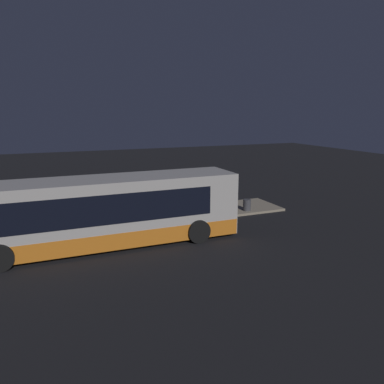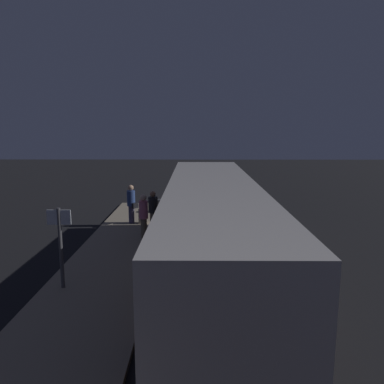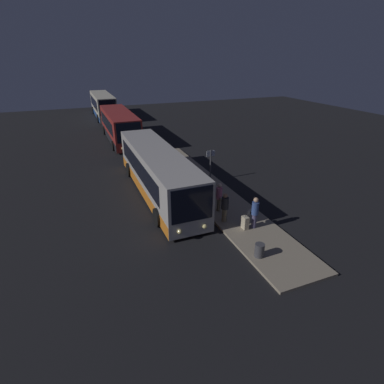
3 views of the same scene
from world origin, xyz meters
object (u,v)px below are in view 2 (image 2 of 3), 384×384
passenger_with_bags (153,209)px  trash_bin (161,206)px  bus_lead (212,235)px  sign_post (60,239)px  suitcase (142,216)px  passenger_boarding (144,214)px  passenger_waiting (131,202)px

passenger_with_bags → trash_bin: (3.43, -0.01, -0.57)m
bus_lead → sign_post: (-0.51, 4.11, 0.05)m
passenger_with_bags → sign_post: size_ratio=0.75×
sign_post → suitcase: bearing=-9.9°
bus_lead → sign_post: bearing=97.1°
passenger_boarding → passenger_with_bags: 1.20m
trash_bin → sign_post: bearing=168.6°
passenger_boarding → suitcase: size_ratio=1.87×
passenger_waiting → passenger_with_bags: (-1.18, -1.12, -0.05)m
bus_lead → trash_bin: bus_lead is taller
suitcase → sign_post: (-6.91, 1.21, 1.04)m
sign_post → bus_lead: bearing=-82.9°
passenger_waiting → sign_post: bearing=36.7°
passenger_waiting → sign_post: (-6.98, 0.73, 0.43)m
passenger_with_bags → suitcase: 1.40m
passenger_boarding → trash_bin: (4.60, -0.25, -0.63)m
passenger_boarding → passenger_waiting: passenger_boarding is taller
bus_lead → passenger_boarding: size_ratio=7.00×
trash_bin → bus_lead: bearing=-165.5°
bus_lead → trash_bin: size_ratio=18.92×
trash_bin → passenger_boarding: bearing=176.8°
passenger_boarding → passenger_with_bags: size_ratio=1.05×
sign_post → trash_bin: sign_post is taller
bus_lead → passenger_boarding: (4.11, 2.50, -0.38)m
passenger_boarding → passenger_waiting: 2.51m
passenger_with_bags → suitcase: passenger_with_bags is taller
sign_post → passenger_with_bags: bearing=-17.7°
passenger_waiting → trash_bin: passenger_waiting is taller
bus_lead → passenger_boarding: bearing=31.3°
sign_post → trash_bin: (9.23, -1.86, -1.06)m
passenger_waiting → passenger_boarding: bearing=63.1°
passenger_boarding → bus_lead: bearing=-74.5°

